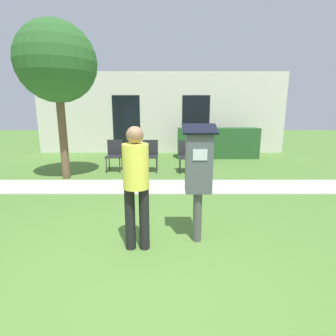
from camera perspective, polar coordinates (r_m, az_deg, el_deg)
ground_plane at (r=3.02m, az=-5.84°, el=-23.44°), size 40.00×40.00×0.00m
sidewalk at (r=6.12m, az=-2.67°, el=-4.03°), size 12.00×1.10×0.02m
building_facade at (r=10.84m, az=-1.56°, el=11.81°), size 10.00×0.26×3.20m
parking_meter at (r=3.43m, az=6.63°, el=-0.14°), size 0.44×0.31×1.59m
person_standing at (r=3.25m, az=-7.01°, el=-2.49°), size 0.32×0.32×1.58m
outdoor_chair_left at (r=7.76m, az=-11.62°, el=3.25°), size 0.44×0.44×0.90m
outdoor_chair_middle at (r=7.59m, az=-3.93°, el=3.27°), size 0.44×0.44×0.90m
outdoor_chair_right at (r=7.47m, az=4.01°, el=3.12°), size 0.44×0.44×0.90m
hedge_row at (r=9.83m, az=10.73°, el=5.38°), size 2.93×0.60×1.10m
tree at (r=7.26m, az=-23.13°, el=20.25°), size 1.90×1.90×3.82m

